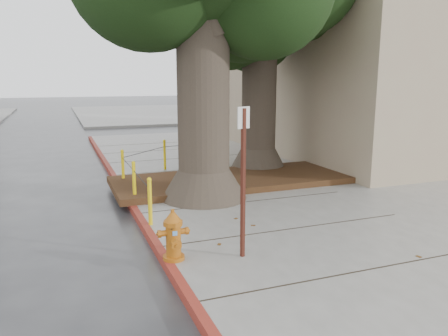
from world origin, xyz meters
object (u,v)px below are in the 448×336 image
object	(u,v)px
fire_hydrant	(173,235)
signpost	(243,174)
car_silver	(226,120)
car_red	(274,116)

from	to	relation	value
fire_hydrant	signpost	world-z (taller)	signpost
signpost	car_silver	bearing A→B (deg)	49.55
fire_hydrant	car_red	bearing A→B (deg)	60.06
signpost	car_silver	xyz separation A→B (m)	(6.75, 18.11, -0.94)
fire_hydrant	car_silver	size ratio (longest dim) A/B	0.25
car_silver	signpost	bearing A→B (deg)	152.22
signpost	car_red	xyz separation A→B (m)	(10.46, 19.11, -0.92)
signpost	car_silver	world-z (taller)	signpost
signpost	fire_hydrant	bearing A→B (deg)	145.72
fire_hydrant	car_red	world-z (taller)	car_red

